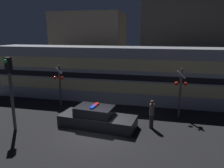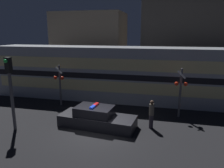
{
  "view_description": "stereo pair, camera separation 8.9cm",
  "coord_description": "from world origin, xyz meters",
  "px_view_note": "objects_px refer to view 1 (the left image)",
  "views": [
    {
      "loc": [
        3.63,
        -11.2,
        5.75
      ],
      "look_at": [
        0.03,
        4.08,
        2.07
      ],
      "focal_mm": 35.0,
      "sensor_mm": 36.0,
      "label": 1
    },
    {
      "loc": [
        3.71,
        -11.18,
        5.75
      ],
      "look_at": [
        0.03,
        4.08,
        2.07
      ],
      "focal_mm": 35.0,
      "sensor_mm": 36.0,
      "label": 2
    }
  ],
  "objects_px": {
    "police_car": "(97,119)",
    "crossing_signal_near": "(180,90)",
    "traffic_light_corner": "(11,86)",
    "train": "(122,74)",
    "pedestrian": "(152,114)"
  },
  "relations": [
    {
      "from": "pedestrian",
      "to": "traffic_light_corner",
      "type": "xyz_separation_m",
      "value": [
        -8.04,
        -2.17,
        1.81
      ]
    },
    {
      "from": "crossing_signal_near",
      "to": "traffic_light_corner",
      "type": "xyz_separation_m",
      "value": [
        -9.8,
        -4.48,
        0.77
      ]
    },
    {
      "from": "crossing_signal_near",
      "to": "train",
      "type": "bearing_deg",
      "value": 145.24
    },
    {
      "from": "train",
      "to": "traffic_light_corner",
      "type": "height_order",
      "value": "train"
    },
    {
      "from": "police_car",
      "to": "crossing_signal_near",
      "type": "height_order",
      "value": "crossing_signal_near"
    },
    {
      "from": "traffic_light_corner",
      "to": "train",
      "type": "bearing_deg",
      "value": 56.17
    },
    {
      "from": "police_car",
      "to": "crossing_signal_near",
      "type": "relative_size",
      "value": 1.43
    },
    {
      "from": "police_car",
      "to": "pedestrian",
      "type": "relative_size",
      "value": 2.75
    },
    {
      "from": "train",
      "to": "police_car",
      "type": "bearing_deg",
      "value": -94.33
    },
    {
      "from": "crossing_signal_near",
      "to": "pedestrian",
      "type": "bearing_deg",
      "value": -127.48
    },
    {
      "from": "police_car",
      "to": "crossing_signal_near",
      "type": "xyz_separation_m",
      "value": [
        5.1,
        2.86,
        1.43
      ]
    },
    {
      "from": "police_car",
      "to": "traffic_light_corner",
      "type": "height_order",
      "value": "traffic_light_corner"
    },
    {
      "from": "crossing_signal_near",
      "to": "traffic_light_corner",
      "type": "distance_m",
      "value": 10.81
    },
    {
      "from": "police_car",
      "to": "crossing_signal_near",
      "type": "distance_m",
      "value": 6.02
    },
    {
      "from": "pedestrian",
      "to": "train",
      "type": "bearing_deg",
      "value": 117.47
    }
  ]
}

